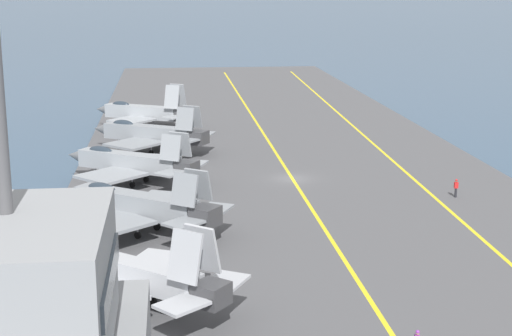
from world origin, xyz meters
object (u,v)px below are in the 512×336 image
object	(u,v)px
parked_jet_nearest	(131,273)
parked_jet_fourth	(150,133)
parked_jet_fifth	(144,112)
parked_jet_second	(138,205)
parked_jet_third	(131,162)
crew_red_vest	(456,187)

from	to	relation	value
parked_jet_nearest	parked_jet_fourth	bearing A→B (deg)	-0.28
parked_jet_nearest	parked_jet_fifth	distance (m)	64.07
parked_jet_nearest	parked_jet_second	bearing A→B (deg)	0.45
parked_jet_second	parked_jet_fourth	distance (m)	32.56
parked_jet_nearest	parked_jet_second	xyz separation A→B (m)	(16.16, 0.13, -0.08)
parked_jet_nearest	parked_jet_fifth	xyz separation A→B (m)	(64.06, 0.98, 0.09)
parked_jet_second	parked_jet_third	bearing A→B (deg)	4.28
parked_jet_third	parked_jet_fifth	xyz separation A→B (m)	(31.06, -0.41, 0.30)
crew_red_vest	parked_jet_third	bearing A→B (deg)	74.48
parked_jet_fourth	parked_jet_fifth	bearing A→B (deg)	4.56
parked_jet_nearest	parked_jet_fifth	size ratio (longest dim) A/B	0.96
parked_jet_third	parked_jet_fifth	distance (m)	31.06
parked_jet_fifth	parked_jet_nearest	bearing A→B (deg)	-179.12
parked_jet_fifth	crew_red_vest	size ratio (longest dim) A/B	8.11
parked_jet_second	crew_red_vest	distance (m)	31.92
parked_jet_third	parked_jet_fifth	size ratio (longest dim) A/B	1.04
parked_jet_nearest	crew_red_vest	xyz separation A→B (m)	(24.07, -30.76, -1.51)
parked_jet_second	crew_red_vest	xyz separation A→B (m)	(7.91, -30.89, -1.43)
crew_red_vest	parked_jet_fifth	bearing A→B (deg)	38.44
parked_jet_third	crew_red_vest	distance (m)	33.39
parked_jet_nearest	parked_jet_third	world-z (taller)	parked_jet_nearest
parked_jet_third	parked_jet_fourth	world-z (taller)	parked_jet_fourth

